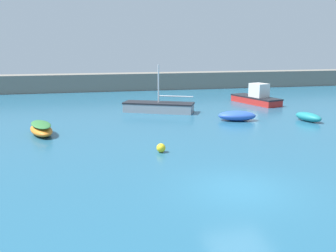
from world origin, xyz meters
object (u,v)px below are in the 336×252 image
cabin_cruiser_white (257,97)px  mooring_buoy_yellow (161,148)px  sailboat_short_mast (159,107)px  rowboat_blue_near (237,116)px  fishing_dinghy_green (308,117)px  rowboat_with_red_cover (41,129)px

cabin_cruiser_white → mooring_buoy_yellow: size_ratio=12.04×
sailboat_short_mast → mooring_buoy_yellow: bearing=104.4°
mooring_buoy_yellow → cabin_cruiser_white: bearing=49.0°
sailboat_short_mast → cabin_cruiser_white: size_ratio=1.05×
rowboat_blue_near → cabin_cruiser_white: size_ratio=0.53×
rowboat_blue_near → fishing_dinghy_green: rowboat_blue_near is taller
cabin_cruiser_white → sailboat_short_mast: bearing=87.8°
fishing_dinghy_green → cabin_cruiser_white: bearing=-12.9°
fishing_dinghy_green → sailboat_short_mast: bearing=45.5°
rowboat_with_red_cover → sailboat_short_mast: 10.76m
rowboat_with_red_cover → fishing_dinghy_green: size_ratio=1.35×
rowboat_with_red_cover → rowboat_blue_near: bearing=80.6°
rowboat_with_red_cover → mooring_buoy_yellow: size_ratio=7.10×
sailboat_short_mast → mooring_buoy_yellow: size_ratio=12.69×
rowboat_blue_near → mooring_buoy_yellow: (-7.23, -6.98, -0.12)m
cabin_cruiser_white → fishing_dinghy_green: cabin_cruiser_white is taller
rowboat_blue_near → fishing_dinghy_green: size_ratio=1.22×
rowboat_blue_near → cabin_cruiser_white: 8.81m
rowboat_with_red_cover → cabin_cruiser_white: bearing=99.3°
cabin_cruiser_white → rowboat_with_red_cover: bearing=99.3°
rowboat_with_red_cover → fishing_dinghy_green: 18.64m
cabin_cruiser_white → mooring_buoy_yellow: 18.77m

